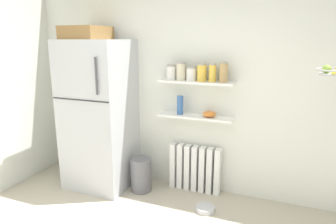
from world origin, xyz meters
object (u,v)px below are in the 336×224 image
storage_jar_0 (171,72)px  shelf_bowl (209,114)px  storage_jar_1 (181,71)px  refrigerator (99,112)px  storage_jar_3 (202,72)px  pet_food_bowl (205,209)px  hanging_fruit_basket (334,71)px  storage_jar_2 (191,74)px  storage_jar_5 (224,72)px  trash_bin (141,174)px  radiator (195,168)px  storage_jar_4 (213,73)px  vase (180,105)px

storage_jar_0 → shelf_bowl: (0.47, 0.00, -0.46)m
shelf_bowl → storage_jar_1: bearing=180.0°
refrigerator → storage_jar_3: 1.36m
pet_food_bowl → hanging_fruit_basket: 1.88m
storage_jar_2 → pet_food_bowl: 1.51m
storage_jar_5 → hanging_fruit_basket: size_ratio=0.82×
refrigerator → pet_food_bowl: (1.42, -0.15, -0.92)m
refrigerator → shelf_bowl: bearing=10.0°
shelf_bowl → trash_bin: shelf_bowl is taller
storage_jar_0 → trash_bin: bearing=-142.9°
hanging_fruit_basket → storage_jar_2: bearing=165.9°
storage_jar_5 → hanging_fruit_basket: (1.01, -0.35, 0.09)m
storage_jar_5 → refrigerator: bearing=-171.0°
storage_jar_3 → shelf_bowl: (0.10, -0.00, -0.47)m
radiator → storage_jar_4: storage_jar_4 is taller
refrigerator → storage_jar_5: bearing=9.0°
storage_jar_3 → trash_bin: storage_jar_3 is taller
storage_jar_4 → trash_bin: size_ratio=0.49×
refrigerator → storage_jar_3: refrigerator is taller
radiator → storage_jar_5: size_ratio=2.75×
storage_jar_2 → vase: bearing=180.0°
storage_jar_1 → hanging_fruit_basket: (1.50, -0.35, 0.10)m
vase → pet_food_bowl: (0.44, -0.39, -1.05)m
refrigerator → storage_jar_4: refrigerator is taller
storage_jar_3 → vase: (-0.25, -0.00, -0.39)m
storage_jar_5 → storage_jar_2: bearing=180.0°
storage_jar_5 → storage_jar_1: bearing=180.0°
refrigerator → storage_jar_2: 1.25m
storage_jar_2 → trash_bin: 1.37m
storage_jar_0 → pet_food_bowl: 1.58m
refrigerator → pet_food_bowl: refrigerator is taller
storage_jar_0 → storage_jar_3: size_ratio=0.87×
storage_jar_1 → shelf_bowl: (0.35, -0.00, -0.48)m
refrigerator → shelf_bowl: (1.34, 0.24, 0.05)m
refrigerator → hanging_fruit_basket: bearing=-2.5°
vase → refrigerator: bearing=-166.5°
storage_jar_3 → refrigerator: bearing=-169.2°
pet_food_bowl → storage_jar_5: bearing=81.3°
shelf_bowl → hanging_fruit_basket: (1.15, -0.35, 0.57)m
radiator → pet_food_bowl: bearing=-59.3°
storage_jar_1 → storage_jar_2: size_ratio=1.30×
storage_jar_0 → storage_jar_5: bearing=-0.0°
refrigerator → storage_jar_0: bearing=15.2°
storage_jar_3 → storage_jar_4: storage_jar_4 is taller
radiator → storage_jar_0: storage_jar_0 is taller
storage_jar_2 → hanging_fruit_basket: 1.43m
hanging_fruit_basket → storage_jar_1: bearing=167.0°
storage_jar_1 → hanging_fruit_basket: bearing=-13.0°
refrigerator → storage_jar_4: 1.48m
radiator → pet_food_bowl: 0.55m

